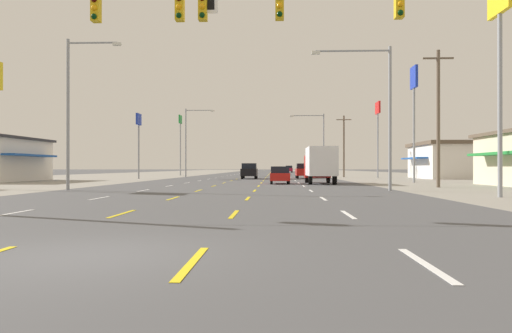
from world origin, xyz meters
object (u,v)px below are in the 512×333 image
(streetlight_right_row_0, at_px, (381,105))
(box_truck_far_right_near, at_px, (320,163))
(pole_sign_right_row_2, at_px, (378,119))
(streetlight_left_row_1, at_px, (189,138))
(sedan_inner_right_farther, at_px, (276,171))
(suv_far_right_distant_a, at_px, (289,169))
(streetlight_right_row_1, at_px, (320,140))
(suv_far_right_far, at_px, (303,171))
(hatchback_inner_right_nearest, at_px, (280,175))
(hatchback_inner_left_farthest, at_px, (246,170))
(pole_sign_right_row_1, at_px, (414,96))
(pole_sign_left_row_1, at_px, (139,131))
(suv_center_turn_midfar, at_px, (249,171))
(pole_sign_right_row_0, at_px, (500,40))
(streetlight_left_row_0, at_px, (73,104))
(pole_sign_left_row_2, at_px, (180,131))
(sedan_inner_right_mid, at_px, (280,173))

(streetlight_right_row_0, bearing_deg, box_truck_far_right_near, 100.86)
(pole_sign_right_row_2, xyz_separation_m, streetlight_left_row_1, (-27.22, 2.32, -2.34))
(sedan_inner_right_farther, bearing_deg, suv_far_right_distant_a, 84.82)
(streetlight_right_row_1, bearing_deg, suv_far_right_far, -114.89)
(pole_sign_right_row_2, bearing_deg, suv_far_right_distant_a, 98.55)
(suv_far_right_distant_a, bearing_deg, hatchback_inner_right_nearest, -92.17)
(hatchback_inner_left_farthest, bearing_deg, sedan_inner_right_farther, -67.62)
(pole_sign_right_row_1, bearing_deg, pole_sign_left_row_1, 155.34)
(pole_sign_right_row_1, xyz_separation_m, streetlight_right_row_0, (-6.77, -16.41, -2.98))
(pole_sign_right_row_2, bearing_deg, suv_center_turn_midfar, -158.61)
(pole_sign_left_row_1, height_order, streetlight_right_row_0, streetlight_right_row_0)
(sedan_inner_right_farther, height_order, pole_sign_right_row_1, pole_sign_right_row_1)
(pole_sign_right_row_1, bearing_deg, pole_sign_right_row_0, -96.06)
(suv_far_right_distant_a, bearing_deg, suv_center_turn_midfar, -95.45)
(streetlight_right_row_0, relative_size, streetlight_left_row_1, 0.88)
(suv_center_turn_midfar, height_order, sedan_inner_right_farther, suv_center_turn_midfar)
(suv_center_turn_midfar, relative_size, streetlight_left_row_0, 0.51)
(hatchback_inner_left_farthest, height_order, suv_far_right_distant_a, suv_far_right_distant_a)
(pole_sign_left_row_2, distance_m, pole_sign_right_row_0, 68.20)
(pole_sign_right_row_1, bearing_deg, suv_far_right_distant_a, 95.81)
(suv_center_turn_midfar, distance_m, suv_far_right_far, 7.81)
(sedan_inner_right_farther, height_order, hatchback_inner_left_farthest, hatchback_inner_left_farthest)
(sedan_inner_right_farther, relative_size, streetlight_left_row_1, 0.44)
(suv_far_right_far, distance_m, streetlight_right_row_0, 34.82)
(suv_far_right_distant_a, distance_m, pole_sign_right_row_0, 114.19)
(streetlight_right_row_0, bearing_deg, pole_sign_left_row_2, 112.90)
(pole_sign_left_row_2, xyz_separation_m, pole_sign_right_row_0, (27.95, -62.20, -0.41))
(suv_far_right_distant_a, bearing_deg, streetlight_right_row_1, -87.86)
(suv_center_turn_midfar, relative_size, pole_sign_left_row_2, 0.45)
(pole_sign_right_row_1, bearing_deg, sedan_inner_right_mid, 133.78)
(pole_sign_right_row_1, bearing_deg, sedan_inner_right_farther, 104.77)
(pole_sign_right_row_0, bearing_deg, sedan_inner_right_mid, 105.93)
(hatchback_inner_right_nearest, xyz_separation_m, streetlight_right_row_1, (6.11, 27.86, 4.73))
(streetlight_right_row_0, bearing_deg, pole_sign_right_row_1, 67.59)
(suv_center_turn_midfar, xyz_separation_m, streetlight_right_row_0, (9.79, -31.09, 4.30))
(pole_sign_right_row_2, bearing_deg, streetlight_right_row_0, -101.79)
(hatchback_inner_right_nearest, distance_m, streetlight_right_row_0, 14.63)
(pole_sign_right_row_1, relative_size, streetlight_left_row_0, 1.16)
(pole_sign_right_row_0, xyz_separation_m, streetlight_left_row_0, (-23.74, 6.32, -2.14))
(sedan_inner_right_farther, xyz_separation_m, streetlight_left_row_0, (-13.11, -65.85, 4.75))
(pole_sign_left_row_2, xyz_separation_m, streetlight_right_row_0, (23.60, -55.88, -2.73))
(pole_sign_left_row_2, bearing_deg, suv_far_right_distant_a, 67.76)
(suv_far_right_far, distance_m, sedan_inner_right_farther, 31.61)
(pole_sign_right_row_1, height_order, streetlight_right_row_0, pole_sign_right_row_1)
(sedan_inner_right_mid, distance_m, pole_sign_right_row_0, 38.03)
(suv_far_right_distant_a, xyz_separation_m, pole_sign_left_row_1, (-21.42, -76.98, 5.13))
(streetlight_right_row_0, bearing_deg, pole_sign_left_row_1, 128.11)
(box_truck_far_right_near, relative_size, pole_sign_left_row_2, 0.66)
(suv_center_turn_midfar, bearing_deg, hatchback_inner_left_farthest, 93.82)
(box_truck_far_right_near, height_order, pole_sign_right_row_2, pole_sign_right_row_2)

